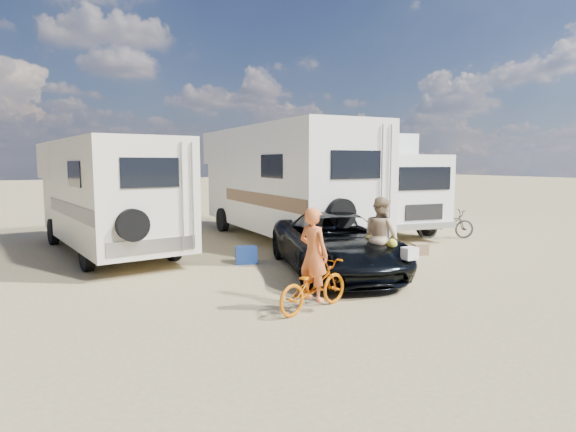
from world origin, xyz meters
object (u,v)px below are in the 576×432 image
box_truck (367,183)px  bike_woman (380,263)px  rider_man (313,264)px  cooler (246,255)px  rv_main (282,184)px  bike_man (313,285)px  rv_left (106,197)px  bike_parked (446,224)px  rider_woman (381,245)px  crate (419,249)px  dark_suv (336,243)px

box_truck → bike_woman: bearing=-118.5°
rider_man → cooler: rider_man is taller
box_truck → bike_woman: box_truck is taller
rv_main → rider_man: 7.86m
box_truck → bike_man: box_truck is taller
rv_left → bike_parked: bearing=-22.1°
rv_left → box_truck: bearing=-7.2°
rider_woman → crate: (3.07, 2.06, -0.68)m
rv_left → bike_man: rv_left is taller
cooler → rider_woman: bearing=-44.2°
bike_man → cooler: (0.53, 4.12, -0.22)m
rv_left → rider_woman: (4.49, -6.61, -0.74)m
box_truck → dark_suv: bearing=-126.4°
rider_man → crate: bearing=-78.3°
rv_left → rider_man: bearing=-79.4°
rv_left → rider_man: 7.85m
rv_main → bike_woman: bearing=-96.4°
rv_left → dark_suv: size_ratio=1.50×
bike_man → cooler: 4.16m
dark_suv → rider_man: bearing=-114.5°
bike_man → bike_woman: 2.33m
rv_left → bike_parked: size_ratio=4.00×
rv_main → box_truck: size_ratio=1.27×
rider_man → rider_woman: rider_woman is taller
bike_woman → crate: bike_woman is taller
dark_suv → cooler: dark_suv is taller
box_truck → rider_woman: box_truck is taller
dark_suv → bike_man: dark_suv is taller
rv_main → rider_woman: rv_main is taller
box_truck → rv_main: bearing=-169.2°
rv_left → bike_man: (2.32, -7.46, -1.14)m
rv_main → dark_suv: size_ratio=1.75×
rv_main → rider_woman: size_ratio=5.16×
rv_left → bike_man: bearing=-79.4°
bike_woman → cooler: size_ratio=2.84×
rv_main → dark_suv: bearing=-100.9°
rv_main → bike_parked: 5.69m
rider_woman → cooler: 3.72m
box_truck → rider_woman: size_ratio=4.07×
rv_main → bike_woman: (-0.96, -6.28, -1.39)m
bike_man → bike_woman: (2.17, 0.85, 0.02)m
cooler → bike_woman: bearing=-44.2°
rv_main → bike_woman: rv_main is taller
rv_main → bike_man: size_ratio=5.20×
dark_suv → box_truck: bearing=63.4°
rider_man → crate: size_ratio=4.09×
bike_woman → rv_main: bearing=-10.0°
rider_man → cooler: bearing=-24.6°
rv_left → bike_parked: (10.36, -2.85, -1.09)m
rider_woman → rv_left: bearing=32.9°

